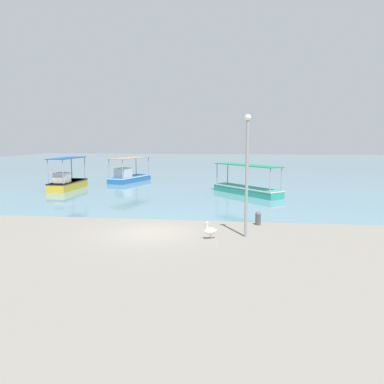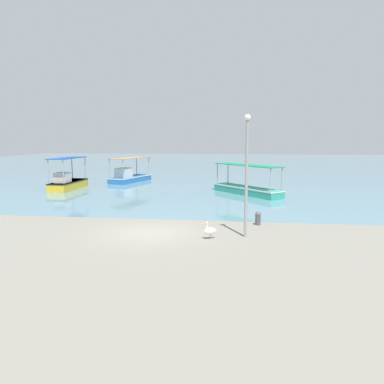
# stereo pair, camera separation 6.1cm
# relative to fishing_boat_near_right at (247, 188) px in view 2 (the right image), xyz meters

# --- Properties ---
(ground) EXTENTS (120.00, 120.00, 0.00)m
(ground) POSITION_rel_fishing_boat_near_right_xyz_m (-4.87, -13.29, -0.48)
(ground) COLOR slate
(harbor_water) EXTENTS (110.00, 90.00, 0.00)m
(harbor_water) POSITION_rel_fishing_boat_near_right_xyz_m (-4.87, 34.71, -0.48)
(harbor_water) COLOR slate
(harbor_water) RESTS_ON ground
(fishing_boat_near_right) EXTENTS (5.63, 6.10, 2.39)m
(fishing_boat_near_right) POSITION_rel_fishing_boat_near_right_xyz_m (0.00, 0.00, 0.00)
(fishing_boat_near_right) COLOR teal
(fishing_boat_near_right) RESTS_ON harbor_water
(fishing_boat_outer) EXTENTS (3.35, 5.90, 2.50)m
(fishing_boat_outer) POSITION_rel_fishing_boat_near_right_xyz_m (-12.06, 7.30, 0.11)
(fishing_boat_outer) COLOR #2868B1
(fishing_boat_outer) RESTS_ON harbor_water
(fishing_boat_near_left) EXTENTS (1.66, 5.02, 2.80)m
(fishing_boat_near_left) POSITION_rel_fishing_boat_near_right_xyz_m (-15.80, 0.99, 0.15)
(fishing_boat_near_left) COLOR gold
(fishing_boat_near_left) RESTS_ON harbor_water
(pelican) EXTENTS (0.74, 0.52, 0.80)m
(pelican) POSITION_rel_fishing_boat_near_right_xyz_m (-1.89, -14.04, -0.11)
(pelican) COLOR #E0997A
(pelican) RESTS_ON ground
(lamp_post) EXTENTS (0.28, 0.28, 5.55)m
(lamp_post) POSITION_rel_fishing_boat_near_right_xyz_m (-0.30, -13.47, 2.65)
(lamp_post) COLOR gray
(lamp_post) RESTS_ON ground
(mooring_bollard) EXTENTS (0.30, 0.30, 0.71)m
(mooring_bollard) POSITION_rel_fishing_boat_near_right_xyz_m (0.38, -10.96, -0.11)
(mooring_bollard) COLOR #47474C
(mooring_bollard) RESTS_ON ground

